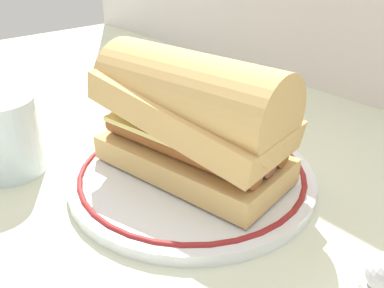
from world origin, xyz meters
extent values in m
plane|color=beige|center=(0.00, 0.00, 0.00)|extent=(1.50, 1.50, 0.00)
cylinder|color=white|center=(0.02, 0.01, 0.01)|extent=(0.26, 0.26, 0.01)
torus|color=maroon|center=(0.02, 0.01, 0.01)|extent=(0.24, 0.24, 0.01)
cube|color=tan|center=(0.02, 0.01, 0.03)|extent=(0.21, 0.13, 0.03)
cylinder|color=#94542A|center=(0.02, -0.02, 0.05)|extent=(0.19, 0.06, 0.02)
cylinder|color=brown|center=(0.02, 0.01, 0.05)|extent=(0.19, 0.06, 0.02)
cylinder|color=brown|center=(0.02, 0.03, 0.05)|extent=(0.19, 0.06, 0.02)
cube|color=#EAD67A|center=(0.02, 0.01, 0.07)|extent=(0.18, 0.12, 0.01)
cube|color=tan|center=(0.02, 0.01, 0.08)|extent=(0.22, 0.13, 0.06)
cylinder|color=tan|center=(0.02, 0.01, 0.10)|extent=(0.21, 0.12, 0.08)
cylinder|color=silver|center=(-0.13, -0.13, 0.04)|extent=(0.07, 0.07, 0.09)
cylinder|color=gold|center=(-0.13, -0.13, 0.03)|extent=(0.06, 0.06, 0.06)
cube|color=silver|center=(-0.20, 0.09, 0.00)|extent=(0.09, 0.09, 0.01)
cube|color=black|center=(-0.14, 0.04, 0.01)|extent=(0.05, 0.05, 0.01)
camera|label=1|loc=(0.31, -0.24, 0.25)|focal=39.04mm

